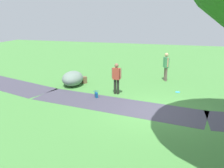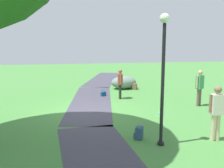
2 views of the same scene
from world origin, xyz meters
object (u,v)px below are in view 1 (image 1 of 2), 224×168
lawn_boulder (73,78)px  woman_with_handbag (117,77)px  handbag_on_grass (96,94)px  passerby_on_path (166,65)px  backpack_by_boulder (84,80)px  frisbee_on_grass (178,92)px

lawn_boulder → woman_with_handbag: bearing=163.2°
lawn_boulder → handbag_on_grass: lawn_boulder is taller
lawn_boulder → passerby_on_path: (-5.02, -2.54, 0.59)m
woman_with_handbag → backpack_by_boulder: bearing=-31.6°
passerby_on_path → backpack_by_boulder: bearing=22.9°
passerby_on_path → frisbee_on_grass: passerby_on_path is taller
backpack_by_boulder → lawn_boulder: bearing=53.3°
lawn_boulder → passerby_on_path: passerby_on_path is taller
handbag_on_grass → backpack_by_boulder: bearing=-55.3°
passerby_on_path → woman_with_handbag: bearing=57.2°
lawn_boulder → handbag_on_grass: 2.62m
frisbee_on_grass → handbag_on_grass: bearing=27.0°
lawn_boulder → woman_with_handbag: 3.01m
woman_with_handbag → backpack_by_boulder: size_ratio=4.01×
lawn_boulder → frisbee_on_grass: 5.89m
woman_with_handbag → handbag_on_grass: size_ratio=4.35×
passerby_on_path → handbag_on_grass: 5.23m
backpack_by_boulder → frisbee_on_grass: 5.42m
backpack_by_boulder → woman_with_handbag: bearing=148.4°
lawn_boulder → backpack_by_boulder: 0.79m
woman_with_handbag → passerby_on_path: bearing=-122.8°
woman_with_handbag → backpack_by_boulder: 2.89m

